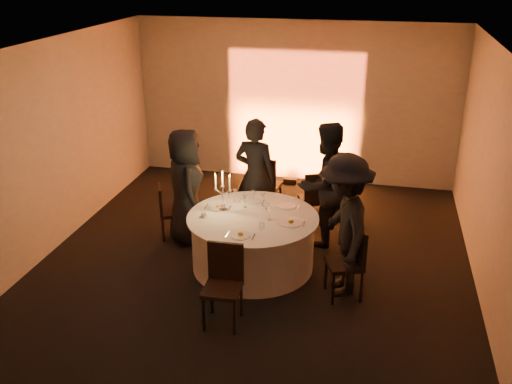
% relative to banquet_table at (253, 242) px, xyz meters
% --- Properties ---
extents(floor, '(7.00, 7.00, 0.00)m').
position_rel_banquet_table_xyz_m(floor, '(0.00, 0.00, -0.38)').
color(floor, black).
rests_on(floor, ground).
extents(ceiling, '(7.00, 7.00, 0.00)m').
position_rel_banquet_table_xyz_m(ceiling, '(0.00, 0.00, 2.62)').
color(ceiling, silver).
rests_on(ceiling, wall_back).
extents(wall_back, '(7.00, 0.00, 7.00)m').
position_rel_banquet_table_xyz_m(wall_back, '(0.00, 3.50, 1.12)').
color(wall_back, '#BBB7AE').
rests_on(wall_back, floor).
extents(wall_front, '(7.00, 0.00, 7.00)m').
position_rel_banquet_table_xyz_m(wall_front, '(0.00, -3.50, 1.12)').
color(wall_front, '#BBB7AE').
rests_on(wall_front, floor).
extents(wall_left, '(0.00, 7.00, 7.00)m').
position_rel_banquet_table_xyz_m(wall_left, '(-3.00, 0.00, 1.12)').
color(wall_left, '#BBB7AE').
rests_on(wall_left, floor).
extents(wall_right, '(0.00, 7.00, 7.00)m').
position_rel_banquet_table_xyz_m(wall_right, '(3.00, 0.00, 1.12)').
color(wall_right, '#BBB7AE').
rests_on(wall_right, floor).
extents(uplighter_fixture, '(0.25, 0.12, 0.10)m').
position_rel_banquet_table_xyz_m(uplighter_fixture, '(0.00, 3.20, -0.33)').
color(uplighter_fixture, black).
rests_on(uplighter_fixture, floor).
extents(banquet_table, '(1.80, 1.80, 0.77)m').
position_rel_banquet_table_xyz_m(banquet_table, '(0.00, 0.00, 0.00)').
color(banquet_table, black).
rests_on(banquet_table, floor).
extents(chair_left, '(0.49, 0.49, 0.85)m').
position_rel_banquet_table_xyz_m(chair_left, '(-1.48, 0.60, 0.09)').
color(chair_left, black).
rests_on(chair_left, floor).
extents(chair_back_left, '(0.50, 0.50, 1.03)m').
position_rel_banquet_table_xyz_m(chair_back_left, '(-0.19, 1.71, 0.20)').
color(chair_back_left, black).
rests_on(chair_back_left, floor).
extents(chair_back_right, '(0.56, 0.56, 0.97)m').
position_rel_banquet_table_xyz_m(chair_back_right, '(0.69, 1.39, 0.16)').
color(chair_back_right, black).
rests_on(chair_back_right, floor).
extents(chair_right, '(0.54, 0.54, 0.96)m').
position_rel_banquet_table_xyz_m(chair_right, '(1.37, -0.45, 0.15)').
color(chair_right, black).
rests_on(chair_right, floor).
extents(chair_front, '(0.44, 0.44, 0.98)m').
position_rel_banquet_table_xyz_m(chair_front, '(-0.05, -1.30, 0.17)').
color(chair_front, black).
rests_on(chair_front, floor).
extents(guest_left, '(0.89, 1.02, 1.75)m').
position_rel_banquet_table_xyz_m(guest_left, '(-1.16, 0.59, 0.49)').
color(guest_left, black).
rests_on(guest_left, floor).
extents(guest_back_left, '(0.74, 0.56, 1.84)m').
position_rel_banquet_table_xyz_m(guest_back_left, '(-0.21, 1.11, 0.53)').
color(guest_back_left, black).
rests_on(guest_back_left, floor).
extents(guest_back_right, '(1.16, 1.15, 1.88)m').
position_rel_banquet_table_xyz_m(guest_back_right, '(0.87, 0.94, 0.56)').
color(guest_back_right, black).
rests_on(guest_back_right, floor).
extents(guest_right, '(1.00, 1.35, 1.87)m').
position_rel_banquet_table_xyz_m(guest_right, '(1.25, -0.35, 0.55)').
color(guest_right, black).
rests_on(guest_right, floor).
extents(plate_left, '(0.36, 0.29, 0.08)m').
position_rel_banquet_table_xyz_m(plate_left, '(-0.55, 0.18, 0.40)').
color(plate_left, silver).
rests_on(plate_left, banquet_table).
extents(plate_back_left, '(0.36, 0.28, 0.01)m').
position_rel_banquet_table_xyz_m(plate_back_left, '(-0.13, 0.50, 0.39)').
color(plate_back_left, silver).
rests_on(plate_back_left, banquet_table).
extents(plate_back_right, '(0.35, 0.26, 0.01)m').
position_rel_banquet_table_xyz_m(plate_back_right, '(0.39, 0.43, 0.39)').
color(plate_back_right, silver).
rests_on(plate_back_right, banquet_table).
extents(plate_right, '(0.36, 0.29, 0.08)m').
position_rel_banquet_table_xyz_m(plate_right, '(0.54, -0.09, 0.40)').
color(plate_right, silver).
rests_on(plate_right, banquet_table).
extents(plate_front, '(0.36, 0.25, 0.08)m').
position_rel_banquet_table_xyz_m(plate_front, '(-0.02, -0.59, 0.40)').
color(plate_front, silver).
rests_on(plate_front, banquet_table).
extents(coffee_cup, '(0.11, 0.11, 0.07)m').
position_rel_banquet_table_xyz_m(coffee_cup, '(-0.65, -0.14, 0.42)').
color(coffee_cup, silver).
rests_on(coffee_cup, banquet_table).
extents(candelabra, '(0.25, 0.12, 0.60)m').
position_rel_banquet_table_xyz_m(candelabra, '(-0.45, 0.11, 0.59)').
color(candelabra, silver).
rests_on(candelabra, banquet_table).
extents(wine_glass_a, '(0.07, 0.07, 0.19)m').
position_rel_banquet_table_xyz_m(wine_glass_a, '(-0.43, 0.26, 0.52)').
color(wine_glass_a, silver).
rests_on(wine_glass_a, banquet_table).
extents(wine_glass_b, '(0.07, 0.07, 0.19)m').
position_rel_banquet_table_xyz_m(wine_glass_b, '(-0.17, 0.28, 0.52)').
color(wine_glass_b, silver).
rests_on(wine_glass_b, banquet_table).
extents(wine_glass_c, '(0.07, 0.07, 0.19)m').
position_rel_banquet_table_xyz_m(wine_glass_c, '(-0.10, 0.44, 0.52)').
color(wine_glass_c, silver).
rests_on(wine_glass_c, banquet_table).
extents(wine_glass_d, '(0.07, 0.07, 0.19)m').
position_rel_banquet_table_xyz_m(wine_glass_d, '(0.06, 0.38, 0.52)').
color(wine_glass_d, silver).
rests_on(wine_glass_d, banquet_table).
extents(wine_glass_e, '(0.07, 0.07, 0.19)m').
position_rel_banquet_table_xyz_m(wine_glass_e, '(0.24, -0.06, 0.52)').
color(wine_glass_e, silver).
rests_on(wine_glass_e, banquet_table).
extents(wine_glass_f, '(0.07, 0.07, 0.19)m').
position_rel_banquet_table_xyz_m(wine_glass_f, '(-0.36, 0.43, 0.52)').
color(wine_glass_f, silver).
rests_on(wine_glass_f, banquet_table).
extents(tumbler_a, '(0.07, 0.07, 0.09)m').
position_rel_banquet_table_xyz_m(tumbler_a, '(0.14, 0.28, 0.43)').
color(tumbler_a, silver).
rests_on(tumbler_a, banquet_table).
extents(tumbler_b, '(0.07, 0.07, 0.09)m').
position_rel_banquet_table_xyz_m(tumbler_b, '(0.20, -0.35, 0.43)').
color(tumbler_b, silver).
rests_on(tumbler_b, banquet_table).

